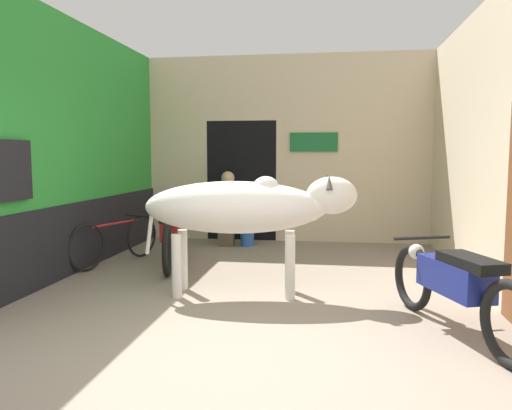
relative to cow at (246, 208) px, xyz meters
The scene contains 10 objects.
ground_plane 2.02m from the cow, 86.31° to the right, with size 30.00×30.00×0.00m, color gray.
wall_left_shopfront 2.72m from the cow, 160.50° to the left, with size 0.25×5.32×3.32m.
wall_back_with_doorway 3.86m from the cow, 93.14° to the left, with size 5.05×0.93×3.32m.
wall_right_with_door 2.93m from the cow, 17.20° to the left, with size 0.22×5.32×3.32m.
cow is the anchor object (origin of this frame).
motorcycle_near 2.28m from the cow, 25.78° to the right, with size 0.86×1.99×0.78m.
motorcycle_far 1.98m from the cow, 132.99° to the left, with size 0.69×2.12×0.78m.
bicycle 2.55m from the cow, 148.63° to the left, with size 0.67×1.66×0.66m.
shopkeeper_seated 3.12m from the cow, 105.71° to the left, with size 0.38×0.34×1.27m.
plastic_stool 3.08m from the cow, 99.45° to the left, with size 0.33×0.33×0.48m.
Camera 1 is at (0.83, -3.62, 1.56)m, focal length 35.00 mm.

